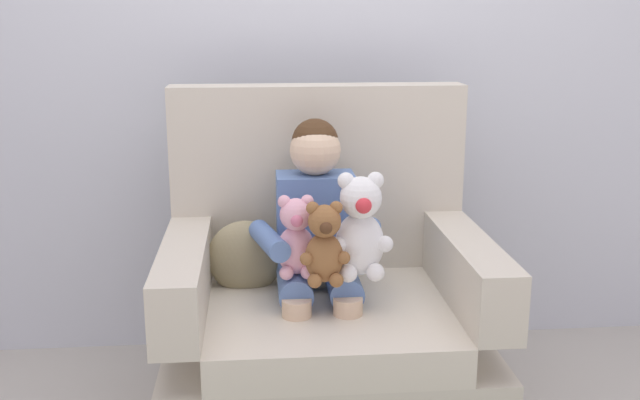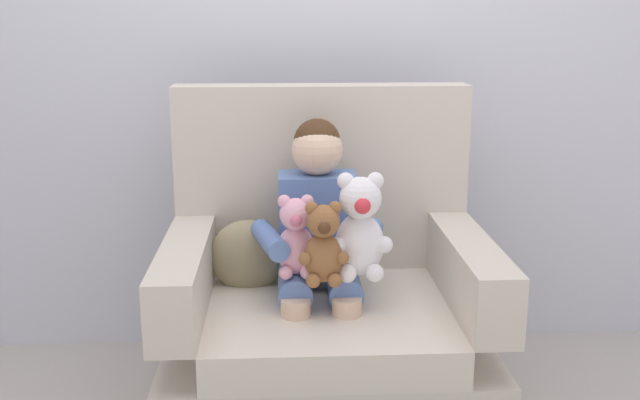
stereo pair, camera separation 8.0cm
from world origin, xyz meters
name	(u,v)px [view 1 (the left image)]	position (x,y,z in m)	size (l,w,h in m)	color
back_wall	(310,27)	(0.00, 0.69, 1.30)	(6.00, 0.10, 2.60)	silver
armchair	(325,318)	(0.00, 0.06, 0.35)	(1.05, 0.84, 1.11)	beige
seated_child	(317,232)	(-0.03, 0.06, 0.65)	(0.45, 0.39, 0.82)	#597AB7
plush_pink	(296,238)	(-0.10, -0.06, 0.67)	(0.16, 0.13, 0.26)	#EAA8BC
plush_white	(360,229)	(0.10, -0.09, 0.70)	(0.20, 0.16, 0.34)	white
plush_brown	(324,246)	(-0.02, -0.14, 0.67)	(0.15, 0.13, 0.26)	brown
throw_pillow	(245,257)	(-0.27, 0.15, 0.54)	(0.26, 0.12, 0.26)	#998C66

